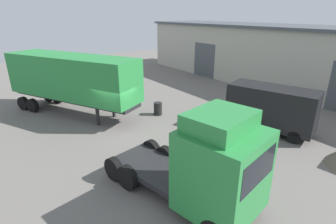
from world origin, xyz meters
TOP-DOWN VIEW (x-y plane):
  - ground_plane at (0.00, 0.00)m, footprint 60.00×60.00m
  - warehouse_building at (0.00, 17.48)m, footprint 34.02×7.47m
  - tractor_unit_green at (8.62, -0.59)m, footprint 6.59×3.70m
  - container_trailer_green at (-3.87, -1.42)m, footprint 9.84×6.72m
  - delivery_van_black at (5.56, 7.24)m, footprint 5.39×3.38m
  - oil_drum at (-0.38, 3.24)m, footprint 0.58×0.58m

SIDE VIEW (x-z plane):
  - ground_plane at x=0.00m, z-range 0.00..0.00m
  - oil_drum at x=-0.38m, z-range 0.00..0.88m
  - delivery_van_black at x=5.56m, z-range 0.11..2.81m
  - tractor_unit_green at x=8.62m, z-range -0.11..3.79m
  - container_trailer_green at x=-3.87m, z-range 0.55..4.66m
  - warehouse_building at x=0.00m, z-range 0.01..5.65m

